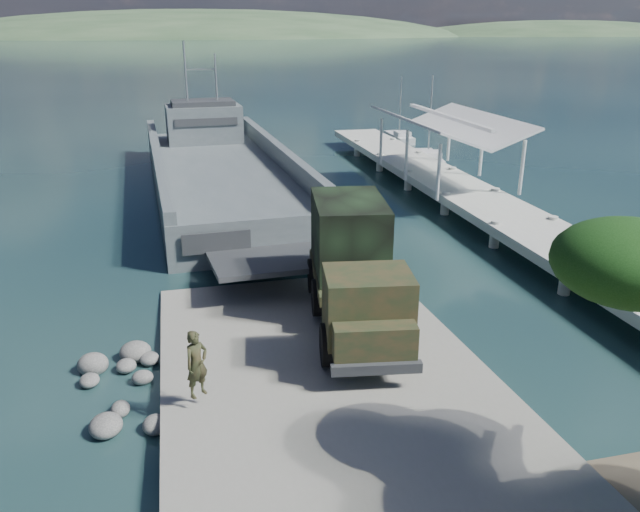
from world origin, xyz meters
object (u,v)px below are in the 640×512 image
at_px(military_truck, 354,267).
at_px(sailboat_far, 399,138).
at_px(pier, 451,176).
at_px(soldier, 198,376).
at_px(sailboat_near, 428,160).
at_px(landing_craft, 222,179).

height_order(military_truck, sailboat_far, sailboat_far).
distance_m(pier, soldier, 26.40).
distance_m(military_truck, soldier, 7.28).
bearing_deg(pier, sailboat_near, 74.36).
height_order(pier, sailboat_far, sailboat_far).
distance_m(sailboat_near, sailboat_far, 10.60).
height_order(military_truck, sailboat_near, sailboat_near).
distance_m(landing_craft, military_truck, 22.15).
bearing_deg(landing_craft, pier, -25.54).
bearing_deg(soldier, pier, 14.79).
xyz_separation_m(landing_craft, sailboat_near, (16.89, 4.65, -0.45)).
relative_size(pier, military_truck, 4.83).
bearing_deg(landing_craft, soldier, -98.90).
relative_size(sailboat_near, sailboat_far, 1.15).
bearing_deg(sailboat_far, soldier, -115.92).
relative_size(landing_craft, sailboat_near, 4.87).
height_order(pier, landing_craft, landing_craft).
bearing_deg(pier, military_truck, -124.91).
relative_size(landing_craft, military_truck, 3.79).
relative_size(pier, landing_craft, 1.27).
height_order(landing_craft, sailboat_far, landing_craft).
relative_size(landing_craft, soldier, 17.60).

